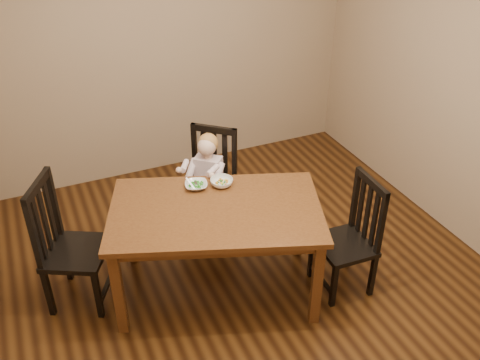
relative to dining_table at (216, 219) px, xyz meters
name	(u,v)px	position (x,y,z in m)	size (l,w,h in m)	color
room	(242,130)	(0.20, 0.00, 0.68)	(4.01, 4.01, 2.71)	#48290F
dining_table	(216,219)	(0.00, 0.00, 0.00)	(1.75, 1.38, 0.76)	#472610
chair_child	(210,185)	(0.23, 0.74, -0.20)	(0.58, 0.58, 0.98)	black
chair_left	(68,246)	(-1.03, 0.35, -0.17)	(0.59, 0.60, 1.04)	black
chair_right	(350,238)	(0.95, -0.36, -0.22)	(0.41, 0.43, 0.95)	black
toddler	(208,176)	(0.20, 0.70, -0.07)	(0.29, 0.37, 0.51)	silver
bowl_peas	(196,185)	(-0.03, 0.32, 0.11)	(0.17, 0.17, 0.04)	silver
bowl_veg	(222,182)	(0.16, 0.27, 0.12)	(0.17, 0.17, 0.05)	silver
fork	(191,184)	(-0.08, 0.31, 0.13)	(0.04, 0.12, 0.05)	silver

